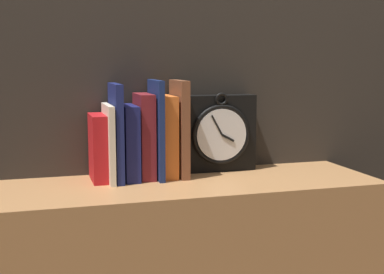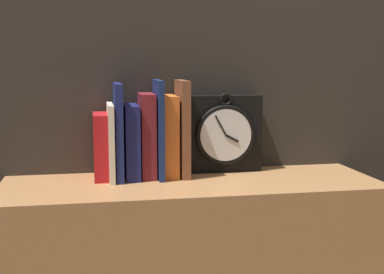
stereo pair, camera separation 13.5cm
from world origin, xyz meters
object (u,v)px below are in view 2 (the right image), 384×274
book_slot3_navy (131,141)px  book_slot7_brown (182,128)px  book_slot2_navy (118,131)px  book_slot6_orange (168,136)px  book_slot1_cream (111,142)px  book_slot5_navy (159,129)px  clock (223,133)px  book_slot0_red (101,146)px  book_slot4_maroon (147,135)px

book_slot3_navy → book_slot7_brown: bearing=0.6°
book_slot2_navy → book_slot6_orange: book_slot2_navy is taller
book_slot6_orange → book_slot7_brown: 0.04m
book_slot1_cream → book_slot5_navy: bearing=1.8°
book_slot1_cream → book_slot7_brown: size_ratio=0.77×
book_slot1_cream → book_slot5_navy: 0.13m
clock → book_slot7_brown: size_ratio=0.87×
book_slot3_navy → book_slot5_navy: 0.08m
book_slot0_red → book_slot2_navy: (0.05, -0.01, 0.04)m
book_slot1_cream → book_slot2_navy: bearing=5.9°
book_slot1_cream → book_slot7_brown: 0.19m
clock → book_slot2_navy: bearing=-172.0°
book_slot1_cream → book_slot2_navy: (0.02, 0.00, 0.03)m
book_slot0_red → book_slot4_maroon: 0.12m
book_slot5_navy → book_slot3_navy: bearing=176.5°
clock → book_slot5_navy: book_slot5_navy is taller
book_slot7_brown → book_slot3_navy: bearing=-179.4°
book_slot1_cream → book_slot4_maroon: size_ratio=0.89×
book_slot0_red → book_slot4_maroon: book_slot4_maroon is taller
book_slot4_maroon → book_slot5_navy: size_ratio=0.86×
book_slot4_maroon → book_slot5_navy: bearing=-17.4°
book_slot1_cream → book_slot4_maroon: (0.10, 0.01, 0.01)m
clock → book_slot6_orange: 0.16m
book_slot7_brown → clock: bearing=15.3°
clock → book_slot4_maroon: 0.22m
book_slot6_orange → book_slot7_brown: size_ratio=0.84×
book_slot6_orange → book_slot7_brown: (0.04, -0.00, 0.02)m
book_slot1_cream → book_slot4_maroon: bearing=7.9°
book_slot1_cream → book_slot3_navy: 0.05m
book_slot4_maroon → book_slot6_orange: book_slot4_maroon is taller
book_slot4_maroon → book_slot6_orange: (0.06, -0.00, -0.00)m
book_slot1_cream → book_slot4_maroon: book_slot4_maroon is taller
book_slot1_cream → book_slot5_navy: size_ratio=0.76×
book_slot2_navy → book_slot4_maroon: bearing=8.4°
book_slot0_red → book_slot3_navy: (0.08, -0.00, 0.01)m
book_slot0_red → book_slot2_navy: size_ratio=0.69×
book_slot3_navy → book_slot7_brown: (0.14, 0.00, 0.03)m
clock → book_slot3_navy: clock is taller
book_slot0_red → book_slot4_maroon: (0.12, 0.00, 0.03)m
clock → book_slot1_cream: (-0.31, -0.04, -0.01)m
book_slot5_navy → book_slot6_orange: size_ratio=1.19×
book_slot2_navy → book_slot4_maroon: book_slot2_navy is taller
clock → book_slot4_maroon: bearing=-172.2°
book_slot6_orange → book_slot7_brown: book_slot7_brown is taller
book_slot4_maroon → book_slot6_orange: 0.06m
clock → book_slot5_navy: bearing=-168.2°
book_slot5_navy → book_slot7_brown: size_ratio=1.01×
clock → book_slot4_maroon: size_ratio=1.00×
book_slot0_red → book_slot6_orange: size_ratio=0.79×
book_slot2_navy → book_slot7_brown: size_ratio=0.98×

